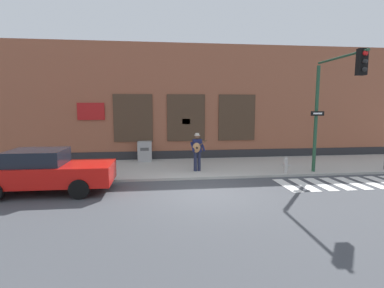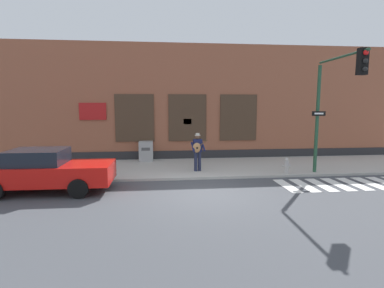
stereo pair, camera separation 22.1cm
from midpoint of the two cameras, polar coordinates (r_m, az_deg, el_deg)
ground_plane at (r=10.60m, az=2.93°, el=-9.42°), size 160.00×160.00×0.00m
sidewalk at (r=14.60m, az=0.37°, el=-4.49°), size 28.00×4.45×0.11m
building_backdrop at (r=18.48m, az=-1.11°, el=7.78°), size 28.00×4.06×6.37m
crosswalk at (r=13.28m, az=27.68°, el=-6.78°), size 5.20×1.90×0.01m
red_car at (r=11.79m, az=-25.81°, el=-4.58°), size 4.62×2.02×1.53m
busker at (r=13.41m, az=1.53°, el=-1.08°), size 0.74×0.58×1.72m
traffic_light at (r=13.13m, az=25.92°, el=8.56°), size 0.60×3.29×4.84m
utility_box at (r=16.17m, az=-8.36°, el=-1.34°), size 0.74×0.71×1.04m
fire_hydrant at (r=13.77m, az=18.00°, el=-3.90°), size 0.38×0.20×0.70m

